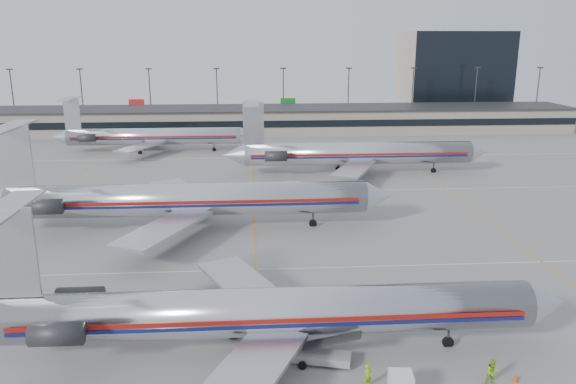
{
  "coord_description": "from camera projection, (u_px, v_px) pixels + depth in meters",
  "views": [
    {
      "loc": [
        -0.35,
        -42.93,
        22.5
      ],
      "look_at": [
        4.2,
        23.25,
        4.5
      ],
      "focal_mm": 35.0,
      "sensor_mm": 36.0,
      "label": 1
    }
  ],
  "objects": [
    {
      "name": "ground",
      "position": [
        257.0,
        316.0,
        47.25
      ],
      "size": [
        260.0,
        260.0,
        0.0
      ],
      "primitive_type": "plane",
      "color": "gray",
      "rests_on": "ground"
    },
    {
      "name": "terminal",
      "position": [
        251.0,
        120.0,
        140.76
      ],
      "size": [
        162.0,
        17.0,
        6.25
      ],
      "color": "gray",
      "rests_on": "ground"
    },
    {
      "name": "distant_building",
      "position": [
        453.0,
        74.0,
        171.33
      ],
      "size": [
        30.0,
        20.0,
        25.0
      ],
      "primitive_type": "cube",
      "color": "tan",
      "rests_on": "ground"
    },
    {
      "name": "ramp_worker_near",
      "position": [
        368.0,
        376.0,
        37.43
      ],
      "size": [
        0.69,
        0.54,
        1.65
      ],
      "primitive_type": "imported",
      "rotation": [
        0.0,
        0.0,
        0.27
      ],
      "color": "#91C212",
      "rests_on": "ground"
    },
    {
      "name": "jet_foreground",
      "position": [
        258.0,
        312.0,
        40.81
      ],
      "size": [
        44.84,
        26.4,
        11.74
      ],
      "color": "silver",
      "rests_on": "ground"
    },
    {
      "name": "cone_right",
      "position": [
        516.0,
        378.0,
        38.15
      ],
      "size": [
        0.43,
        0.43,
        0.57
      ],
      "primitive_type": "cone",
      "rotation": [
        0.0,
        0.0,
        0.02
      ],
      "color": "#DF4707",
      "rests_on": "ground"
    },
    {
      "name": "jet_back_row",
      "position": [
        150.0,
        136.0,
        115.84
      ],
      "size": [
        41.68,
        25.64,
        11.4
      ],
      "color": "silver",
      "rests_on": "ground"
    },
    {
      "name": "apron_markings",
      "position": [
        256.0,
        269.0,
        56.88
      ],
      "size": [
        160.0,
        0.15,
        0.02
      ],
      "primitive_type": "cube",
      "color": "silver",
      "rests_on": "ground"
    },
    {
      "name": "belt_loader",
      "position": [
        323.0,
        355.0,
        40.2
      ],
      "size": [
        4.99,
        2.44,
        2.55
      ],
      "rotation": [
        0.0,
        0.0,
        -0.25
      ],
      "color": "gray",
      "rests_on": "ground"
    },
    {
      "name": "jet_second_row",
      "position": [
        181.0,
        199.0,
        68.1
      ],
      "size": [
        50.38,
        29.67,
        13.19
      ],
      "color": "silver",
      "rests_on": "ground"
    },
    {
      "name": "light_mast_row",
      "position": [
        250.0,
        93.0,
        152.84
      ],
      "size": [
        163.6,
        0.4,
        15.28
      ],
      "color": "#38383D",
      "rests_on": "ground"
    },
    {
      "name": "ramp_worker_far",
      "position": [
        492.0,
        372.0,
        37.69
      ],
      "size": [
        0.95,
        0.77,
        1.86
      ],
      "primitive_type": "imported",
      "rotation": [
        0.0,
        0.0,
        0.08
      ],
      "color": "#83C412",
      "rests_on": "ground"
    },
    {
      "name": "jet_third_row",
      "position": [
        353.0,
        153.0,
        96.65
      ],
      "size": [
        46.21,
        28.42,
        12.64
      ],
      "color": "silver",
      "rests_on": "ground"
    }
  ]
}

